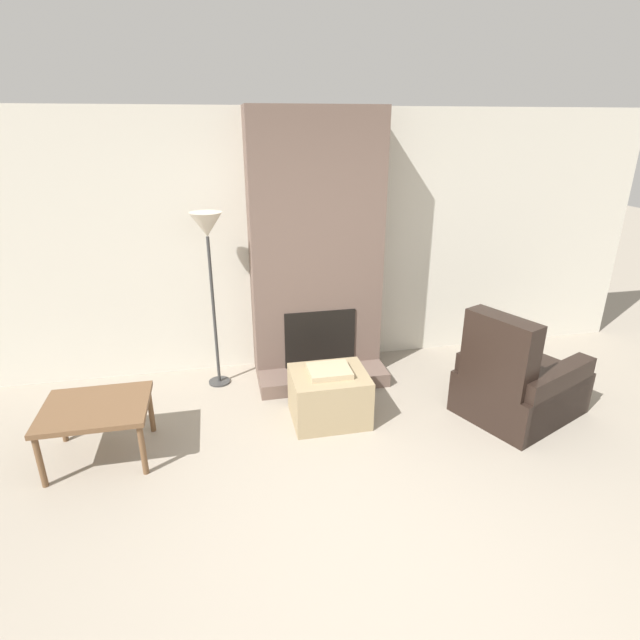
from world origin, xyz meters
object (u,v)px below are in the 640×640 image
Objects in this scene: ottoman at (329,395)px; floor_lamp_left at (208,237)px; side_table at (96,411)px; armchair at (516,386)px.

floor_lamp_left is (-0.94, 0.87, 1.25)m from ottoman.
ottoman is 1.88m from side_table.
ottoman is 0.38× the size of floor_lamp_left.
side_table is at bearing -174.93° from ottoman.
floor_lamp_left reaches higher than ottoman.
armchair is 1.59× the size of side_table.
ottoman is at bearing 57.01° from armchair.
floor_lamp_left is at bearing 42.54° from armchair.
armchair is at bearing -23.95° from floor_lamp_left.
floor_lamp_left reaches higher than armchair.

